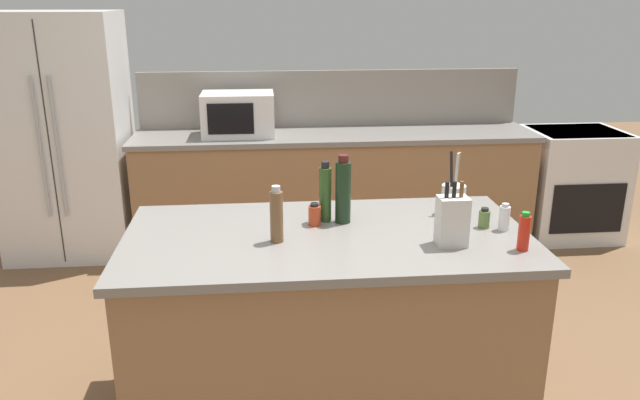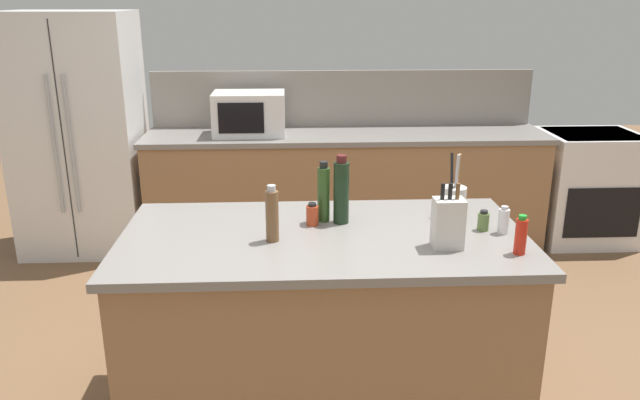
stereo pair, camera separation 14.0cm
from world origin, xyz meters
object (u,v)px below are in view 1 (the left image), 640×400
refrigerator (65,137)px  knife_block (452,221)px  range_oven (571,183)px  spice_jar_paprika (315,215)px  pepper_grinder (276,216)px  utensil_crock (453,198)px  hot_sauce_bottle (524,232)px  spice_jar_oregano (484,218)px  salt_shaker (504,218)px  wine_bottle (343,191)px  olive_oil_bottle (325,193)px  microwave (238,114)px

refrigerator → knife_block: refrigerator is taller
range_oven → knife_block: bearing=-127.0°
spice_jar_paprika → pepper_grinder: (-0.19, -0.19, 0.07)m
knife_block → utensil_crock: 0.42m
spice_jar_paprika → hot_sauce_bottle: bearing=-24.4°
hot_sauce_bottle → spice_jar_oregano: bearing=104.1°
refrigerator → salt_shaker: (2.64, -2.28, 0.06)m
spice_jar_paprika → wine_bottle: 0.18m
spice_jar_paprika → hot_sauce_bottle: size_ratio=0.63×
hot_sauce_bottle → spice_jar_oregano: hot_sauce_bottle is taller
refrigerator → olive_oil_bottle: size_ratio=6.32×
refrigerator → utensil_crock: 3.20m
knife_block → olive_oil_bottle: (-0.52, 0.36, 0.03)m
spice_jar_paprika → range_oven: bearing=41.2°
salt_shaker → spice_jar_oregano: salt_shaker is taller
refrigerator → range_oven: (4.14, -0.05, -0.47)m
microwave → olive_oil_bottle: microwave is taller
microwave → knife_block: size_ratio=1.92×
utensil_crock → microwave: bearing=119.5°
hot_sauce_bottle → range_oven: bearing=58.6°
range_oven → spice_jar_paprika: 3.20m
utensil_crock → hot_sauce_bottle: size_ratio=1.85×
pepper_grinder → knife_block: bearing=-8.4°
utensil_crock → hot_sauce_bottle: (0.16, -0.49, -0.00)m
salt_shaker → spice_jar_oregano: bearing=151.2°
knife_block → refrigerator: bearing=133.3°
olive_oil_bottle → refrigerator: bearing=131.4°
range_oven → knife_block: (-1.80, -2.38, 0.59)m
microwave → hot_sauce_bottle: (1.29, -2.47, -0.08)m
knife_block → spice_jar_oregano: bearing=41.4°
olive_oil_bottle → pepper_grinder: olive_oil_bottle is taller
spice_jar_oregano → wine_bottle: bearing=168.2°
spice_jar_paprika → wine_bottle: bearing=11.5°
hot_sauce_bottle → salt_shaker: size_ratio=1.32×
pepper_grinder → refrigerator: bearing=124.3°
wine_bottle → spice_jar_oregano: 0.68m
spice_jar_oregano → range_oven: bearing=54.2°
microwave → wine_bottle: wine_bottle is taller
microwave → salt_shaker: microwave is taller
salt_shaker → spice_jar_oregano: 0.09m
hot_sauce_bottle → pepper_grinder: (-1.05, 0.20, 0.04)m
knife_block → utensil_crock: (0.13, 0.40, -0.03)m
refrigerator → wine_bottle: (1.91, -2.10, 0.16)m
refrigerator → pepper_grinder: size_ratio=7.26×
range_oven → spice_jar_paprika: spice_jar_paprika is taller
knife_block → utensil_crock: size_ratio=0.91×
refrigerator → utensil_crock: refrigerator is taller
refrigerator → wine_bottle: bearing=-47.8°
knife_block → utensil_crock: utensil_crock is taller
refrigerator → olive_oil_bottle: refrigerator is taller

